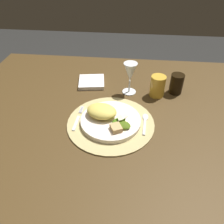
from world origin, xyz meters
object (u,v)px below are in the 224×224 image
dinner_plate (111,121)px  dark_tumbler (176,84)px  spoon (145,120)px  napkin (92,82)px  wine_glass (130,73)px  amber_tumbler (158,86)px  dining_table (114,131)px  fork (78,119)px

dinner_plate → dark_tumbler: dark_tumbler is taller
spoon → napkin: (-0.27, 0.28, 0.00)m
wine_glass → dinner_plate: bearing=-105.2°
dinner_plate → amber_tumbler: size_ratio=2.40×
amber_tumbler → dark_tumbler: size_ratio=1.06×
dining_table → wine_glass: size_ratio=9.43×
dining_table → wine_glass: bearing=69.2°
dinner_plate → spoon: size_ratio=1.88×
napkin → dinner_plate: bearing=-66.2°
dinner_plate → wine_glass: wine_glass is taller
fork → spoon: 0.28m
spoon → fork: bearing=-175.7°
wine_glass → amber_tumbler: size_ratio=1.51×
spoon → amber_tumbler: amber_tumbler is taller
fork → spoon: spoon is taller
wine_glass → amber_tumbler: 0.14m
dinner_plate → dark_tumbler: size_ratio=2.53×
napkin → wine_glass: bearing=-16.9°
fork → amber_tumbler: 0.40m
dining_table → fork: (-0.14, -0.08, 0.13)m
dining_table → napkin: 0.29m
napkin → fork: bearing=-91.1°
spoon → wine_glass: size_ratio=0.84×
fork → dinner_plate: bearing=-1.4°
dinner_plate → fork: bearing=178.6°
dinner_plate → spoon: bearing=9.9°
dinner_plate → amber_tumbler: (0.20, 0.23, 0.04)m
napkin → dark_tumbler: 0.42m
dinner_plate → fork: size_ratio=1.57×
napkin → amber_tumbler: amber_tumbler is taller
dining_table → napkin: (-0.14, 0.21, 0.13)m
dining_table → dinner_plate: (-0.01, -0.08, 0.14)m
fork → dark_tumbler: size_ratio=1.61×
fork → amber_tumbler: bearing=33.6°
dinner_plate → spoon: 0.14m
dark_tumbler → dining_table: bearing=-148.0°
dining_table → spoon: spoon is taller
dinner_plate → dark_tumbler: (0.29, 0.26, 0.03)m
napkin → dark_tumbler: size_ratio=1.34×
dinner_plate → napkin: dinner_plate is taller
spoon → dinner_plate: bearing=-170.1°
fork → napkin: napkin is taller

